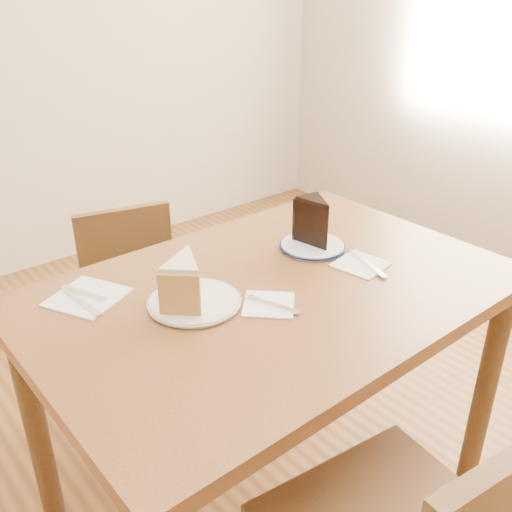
{
  "coord_description": "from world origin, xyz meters",
  "views": [
    {
      "loc": [
        -0.83,
        -0.93,
        1.45
      ],
      "look_at": [
        0.01,
        0.08,
        0.8
      ],
      "focal_mm": 40.0,
      "sensor_mm": 36.0,
      "label": 1
    }
  ],
  "objects_px": {
    "table": "(273,319)",
    "plate_cream": "(195,302)",
    "chair_far": "(140,313)",
    "carrot_cake": "(185,280)",
    "chocolate_cake": "(317,224)",
    "plate_navy": "(312,246)"
  },
  "relations": [
    {
      "from": "table",
      "to": "plate_cream",
      "type": "bearing_deg",
      "value": 164.99
    },
    {
      "from": "chair_far",
      "to": "plate_cream",
      "type": "relative_size",
      "value": 3.57
    },
    {
      "from": "chair_far",
      "to": "carrot_cake",
      "type": "distance_m",
      "value": 0.65
    },
    {
      "from": "chocolate_cake",
      "to": "table",
      "type": "bearing_deg",
      "value": 29.93
    },
    {
      "from": "chocolate_cake",
      "to": "plate_cream",
      "type": "bearing_deg",
      "value": 13.88
    },
    {
      "from": "table",
      "to": "carrot_cake",
      "type": "xyz_separation_m",
      "value": [
        -0.21,
        0.07,
        0.16
      ]
    },
    {
      "from": "table",
      "to": "chocolate_cake",
      "type": "distance_m",
      "value": 0.31
    },
    {
      "from": "chair_far",
      "to": "plate_navy",
      "type": "height_order",
      "value": "plate_navy"
    },
    {
      "from": "table",
      "to": "carrot_cake",
      "type": "distance_m",
      "value": 0.28
    },
    {
      "from": "plate_navy",
      "to": "carrot_cake",
      "type": "bearing_deg",
      "value": -176.78
    },
    {
      "from": "carrot_cake",
      "to": "chocolate_cake",
      "type": "xyz_separation_m",
      "value": [
        0.45,
        0.02,
        0.01
      ]
    },
    {
      "from": "plate_navy",
      "to": "plate_cream",
      "type": "bearing_deg",
      "value": -174.55
    },
    {
      "from": "plate_cream",
      "to": "chocolate_cake",
      "type": "relative_size",
      "value": 1.74
    },
    {
      "from": "chair_far",
      "to": "plate_cream",
      "type": "distance_m",
      "value": 0.63
    },
    {
      "from": "carrot_cake",
      "to": "chocolate_cake",
      "type": "distance_m",
      "value": 0.45
    },
    {
      "from": "chair_far",
      "to": "plate_navy",
      "type": "bearing_deg",
      "value": 137.73
    },
    {
      "from": "table",
      "to": "plate_cream",
      "type": "xyz_separation_m",
      "value": [
        -0.2,
        0.05,
        0.1
      ]
    },
    {
      "from": "chocolate_cake",
      "to": "chair_far",
      "type": "bearing_deg",
      "value": -47.37
    },
    {
      "from": "carrot_cake",
      "to": "chocolate_cake",
      "type": "height_order",
      "value": "chocolate_cake"
    },
    {
      "from": "table",
      "to": "plate_navy",
      "type": "relative_size",
      "value": 6.72
    },
    {
      "from": "chair_far",
      "to": "carrot_cake",
      "type": "height_order",
      "value": "carrot_cake"
    },
    {
      "from": "plate_navy",
      "to": "chocolate_cake",
      "type": "relative_size",
      "value": 1.47
    }
  ]
}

